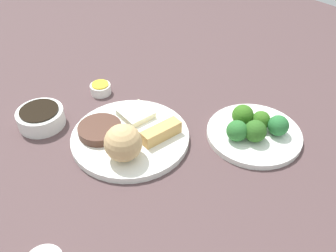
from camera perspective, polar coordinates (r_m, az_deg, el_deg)
The scene contains 16 objects.
tabletop at distance 0.88m, azimuth -5.75°, elevation -2.62°, with size 2.20×2.20×0.02m, color #4F3A3B.
main_plate at distance 0.87m, azimuth -5.75°, elevation -1.81°, with size 0.28×0.28×0.02m, color white.
rice_scoop at distance 0.78m, azimuth -6.94°, elevation -2.60°, with size 0.08×0.08×0.08m, color tan.
spring_roll at distance 0.84m, azimuth -1.07°, elevation -0.98°, with size 0.10×0.03×0.03m, color tan.
crab_rangoon_wonton at distance 0.91m, azimuth -4.99°, elevation 1.91°, with size 0.07×0.07×0.02m, color beige.
stir_fry_heap at distance 0.87m, azimuth -10.45°, elevation -0.56°, with size 0.10×0.10×0.02m, color #4C2D22.
broccoli_plate at distance 0.90m, azimuth 13.11°, elevation -1.23°, with size 0.22×0.22×0.01m, color white.
broccoli_floret_0 at distance 0.90m, azimuth 11.47°, elevation 1.65°, with size 0.05×0.05×0.05m, color #346C1C.
broccoli_floret_1 at distance 0.86m, azimuth 13.32°, elevation -0.77°, with size 0.05×0.05×0.05m, color #2F6420.
broccoli_floret_2 at distance 0.90m, azimuth 14.17°, elevation 0.90°, with size 0.04×0.04×0.04m, color #356B1D.
broccoli_floret_3 at distance 0.85m, azimuth 10.61°, elevation -0.73°, with size 0.05×0.05×0.05m, color #2C702E.
broccoli_floret_4 at distance 0.89m, azimuth 16.66°, elevation 0.07°, with size 0.05×0.05×0.05m, color #286F35.
soy_sauce_bowl at distance 0.95m, azimuth -19.02°, elevation 1.21°, with size 0.11×0.11×0.04m, color white.
soy_sauce_bowl_liquid at distance 0.94m, azimuth -19.30°, elevation 2.27°, with size 0.09×0.09×0.00m, color black.
sauce_ramekin_hot_mustard at distance 1.03m, azimuth -10.36°, elevation 5.63°, with size 0.06×0.06×0.03m, color white.
sauce_ramekin_hot_mustard_liquid at distance 1.02m, azimuth -10.45°, elevation 6.33°, with size 0.05×0.05×0.00m, color yellow.
Camera 1 is at (-0.54, 0.36, 0.60)m, focal length 39.49 mm.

